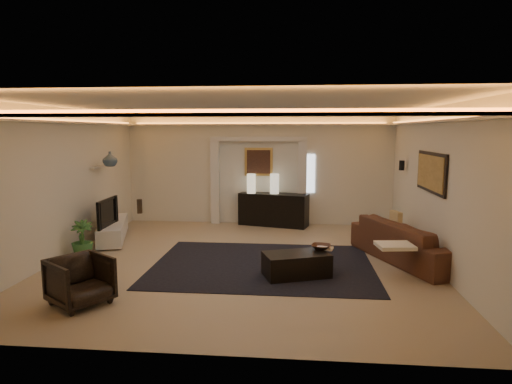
# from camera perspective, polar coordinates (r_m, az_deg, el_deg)

# --- Properties ---
(floor) EXTENTS (7.00, 7.00, 0.00)m
(floor) POSITION_cam_1_polar(r_m,az_deg,el_deg) (8.36, -1.77, -9.07)
(floor) COLOR tan
(floor) RESTS_ON ground
(ceiling) EXTENTS (7.00, 7.00, 0.00)m
(ceiling) POSITION_cam_1_polar(r_m,az_deg,el_deg) (8.01, -1.86, 11.19)
(ceiling) COLOR white
(ceiling) RESTS_ON ground
(wall_back) EXTENTS (7.00, 0.00, 7.00)m
(wall_back) POSITION_cam_1_polar(r_m,az_deg,el_deg) (11.52, 0.36, 2.99)
(wall_back) COLOR silver
(wall_back) RESTS_ON ground
(wall_front) EXTENTS (7.00, 0.00, 7.00)m
(wall_front) POSITION_cam_1_polar(r_m,az_deg,el_deg) (4.65, -7.21, -4.51)
(wall_front) COLOR silver
(wall_front) RESTS_ON ground
(wall_left) EXTENTS (0.00, 7.00, 7.00)m
(wall_left) POSITION_cam_1_polar(r_m,az_deg,el_deg) (9.17, -24.06, 1.02)
(wall_left) COLOR silver
(wall_left) RESTS_ON ground
(wall_right) EXTENTS (0.00, 7.00, 7.00)m
(wall_right) POSITION_cam_1_polar(r_m,az_deg,el_deg) (8.38, 22.68, 0.49)
(wall_right) COLOR silver
(wall_right) RESTS_ON ground
(cove_soffit) EXTENTS (7.00, 7.00, 0.04)m
(cove_soffit) POSITION_cam_1_polar(r_m,az_deg,el_deg) (8.00, -1.85, 9.19)
(cove_soffit) COLOR silver
(cove_soffit) RESTS_ON ceiling
(daylight_slit) EXTENTS (0.25, 0.03, 1.00)m
(daylight_slit) POSITION_cam_1_polar(r_m,az_deg,el_deg) (11.47, 7.09, 2.41)
(daylight_slit) COLOR white
(daylight_slit) RESTS_ON wall_back
(area_rug) EXTENTS (4.00, 3.00, 0.01)m
(area_rug) POSITION_cam_1_polar(r_m,az_deg,el_deg) (8.13, 0.89, -9.52)
(area_rug) COLOR black
(area_rug) RESTS_ON ground
(pilaster_left) EXTENTS (0.22, 0.20, 2.20)m
(pilaster_left) POSITION_cam_1_polar(r_m,az_deg,el_deg) (11.61, -5.35, 1.26)
(pilaster_left) COLOR silver
(pilaster_left) RESTS_ON ground
(pilaster_right) EXTENTS (0.22, 0.20, 2.20)m
(pilaster_right) POSITION_cam_1_polar(r_m,az_deg,el_deg) (11.41, 6.07, 1.14)
(pilaster_right) COLOR silver
(pilaster_right) RESTS_ON ground
(alcove_header) EXTENTS (2.52, 0.20, 0.12)m
(alcove_header) POSITION_cam_1_polar(r_m,az_deg,el_deg) (11.38, 0.32, 6.97)
(alcove_header) COLOR silver
(alcove_header) RESTS_ON wall_back
(painting_frame) EXTENTS (0.74, 0.04, 0.74)m
(painting_frame) POSITION_cam_1_polar(r_m,az_deg,el_deg) (11.47, 0.34, 3.98)
(painting_frame) COLOR tan
(painting_frame) RESTS_ON wall_back
(painting_canvas) EXTENTS (0.62, 0.02, 0.62)m
(painting_canvas) POSITION_cam_1_polar(r_m,az_deg,el_deg) (11.45, 0.33, 3.97)
(painting_canvas) COLOR #4C2D1E
(painting_canvas) RESTS_ON wall_back
(art_panel_frame) EXTENTS (0.04, 1.64, 0.74)m
(art_panel_frame) POSITION_cam_1_polar(r_m,az_deg,el_deg) (8.63, 21.99, 2.40)
(art_panel_frame) COLOR black
(art_panel_frame) RESTS_ON wall_right
(art_panel_gold) EXTENTS (0.02, 1.50, 0.62)m
(art_panel_gold) POSITION_cam_1_polar(r_m,az_deg,el_deg) (8.62, 21.83, 2.41)
(art_panel_gold) COLOR tan
(art_panel_gold) RESTS_ON wall_right
(wall_sconce) EXTENTS (0.12, 0.12, 0.22)m
(wall_sconce) POSITION_cam_1_polar(r_m,az_deg,el_deg) (10.44, 18.56, 3.33)
(wall_sconce) COLOR black
(wall_sconce) RESTS_ON wall_right
(wall_niche) EXTENTS (0.10, 0.55, 0.04)m
(wall_niche) POSITION_cam_1_polar(r_m,az_deg,el_deg) (10.37, -20.06, 3.06)
(wall_niche) COLOR silver
(wall_niche) RESTS_ON wall_left
(console) EXTENTS (1.86, 0.99, 0.89)m
(console) POSITION_cam_1_polar(r_m,az_deg,el_deg) (11.38, 2.31, -2.41)
(console) COLOR black
(console) RESTS_ON ground
(lamp_left) EXTENTS (0.26, 0.26, 0.50)m
(lamp_left) POSITION_cam_1_polar(r_m,az_deg,el_deg) (11.33, -0.63, 1.08)
(lamp_left) COLOR beige
(lamp_left) RESTS_ON console
(lamp_right) EXTENTS (0.24, 0.24, 0.51)m
(lamp_right) POSITION_cam_1_polar(r_m,az_deg,el_deg) (11.28, 2.44, 1.04)
(lamp_right) COLOR beige
(lamp_right) RESTS_ON console
(media_ledge) EXTENTS (1.12, 2.11, 0.38)m
(media_ledge) POSITION_cam_1_polar(r_m,az_deg,el_deg) (10.47, -18.21, -4.71)
(media_ledge) COLOR silver
(media_ledge) RESTS_ON ground
(tv) EXTENTS (1.05, 0.18, 0.60)m
(tv) POSITION_cam_1_polar(r_m,az_deg,el_deg) (9.94, -19.43, -2.33)
(tv) COLOR black
(tv) RESTS_ON media_ledge
(figurine) EXTENTS (0.13, 0.13, 0.35)m
(figurine) POSITION_cam_1_polar(r_m,az_deg,el_deg) (11.23, -15.02, -1.58)
(figurine) COLOR #37291E
(figurine) RESTS_ON media_ledge
(ginger_jar) EXTENTS (0.32, 0.32, 0.33)m
(ginger_jar) POSITION_cam_1_polar(r_m,az_deg,el_deg) (10.25, -18.59, 4.12)
(ginger_jar) COLOR slate
(ginger_jar) RESTS_ON wall_niche
(plant) EXTENTS (0.53, 0.53, 0.73)m
(plant) POSITION_cam_1_polar(r_m,az_deg,el_deg) (9.17, -21.83, -5.75)
(plant) COLOR #30642C
(plant) RESTS_ON ground
(sofa) EXTENTS (2.77, 1.95, 0.75)m
(sofa) POSITION_cam_1_polar(r_m,az_deg,el_deg) (8.80, 19.45, -6.12)
(sofa) COLOR #50301E
(sofa) RESTS_ON ground
(throw_blanket) EXTENTS (0.64, 0.55, 0.06)m
(throw_blanket) POSITION_cam_1_polar(r_m,az_deg,el_deg) (7.69, 17.74, -6.72)
(throw_blanket) COLOR white
(throw_blanket) RESTS_ON sofa
(throw_pillow) EXTENTS (0.21, 0.39, 0.37)m
(throw_pillow) POSITION_cam_1_polar(r_m,az_deg,el_deg) (9.89, 17.84, -3.49)
(throw_pillow) COLOR tan
(throw_pillow) RESTS_ON sofa
(coffee_table) EXTENTS (1.22, 0.92, 0.40)m
(coffee_table) POSITION_cam_1_polar(r_m,az_deg,el_deg) (7.51, 5.31, -9.47)
(coffee_table) COLOR black
(coffee_table) RESTS_ON ground
(bowl) EXTENTS (0.39, 0.39, 0.08)m
(bowl) POSITION_cam_1_polar(r_m,az_deg,el_deg) (7.73, 8.52, -7.10)
(bowl) COLOR #3F2316
(bowl) RESTS_ON coffee_table
(magazine) EXTENTS (0.32, 0.27, 0.03)m
(magazine) POSITION_cam_1_polar(r_m,az_deg,el_deg) (7.74, 8.98, -7.29)
(magazine) COLOR #FEE9D1
(magazine) RESTS_ON coffee_table
(armchair) EXTENTS (1.05, 1.04, 0.69)m
(armchair) POSITION_cam_1_polar(r_m,az_deg,el_deg) (6.77, -22.03, -10.75)
(armchair) COLOR black
(armchair) RESTS_ON ground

